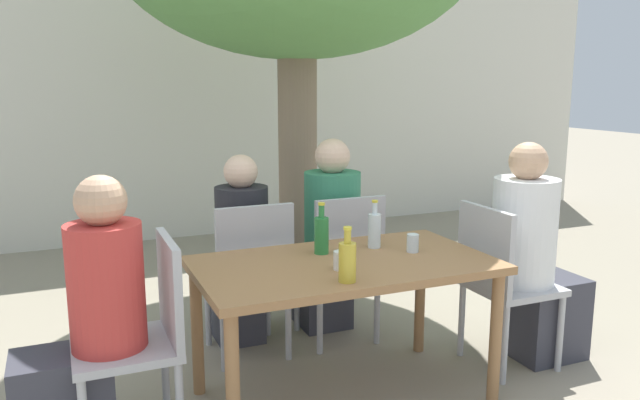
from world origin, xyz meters
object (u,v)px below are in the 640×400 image
object	(u,v)px
patio_chair_2	(250,270)
person_seated_3	(327,245)
dining_table_front	(344,277)
patio_chair_3	(342,259)
drinking_glass_0	(413,243)
patio_chair_1	(500,276)
person_seated_0	(86,335)
patio_chair_0	(145,329)
water_bottle_1	(374,229)
drinking_glass_1	(341,260)
green_bottle_2	(322,234)
oil_cruet_0	(347,261)
person_seated_1	(534,264)
person_seated_2	(239,261)

from	to	relation	value
patio_chair_2	person_seated_3	bearing A→B (deg)	-157.96
dining_table_front	patio_chair_3	size ratio (longest dim) A/B	1.56
person_seated_3	drinking_glass_0	xyz separation A→B (m)	(0.11, -0.86, 0.21)
patio_chair_1	person_seated_0	distance (m)	2.15
patio_chair_0	drinking_glass_0	distance (m)	1.37
patio_chair_2	patio_chair_3	xyz separation A→B (m)	(0.58, 0.00, 0.00)
water_bottle_1	drinking_glass_0	xyz separation A→B (m)	(0.14, -0.15, -0.05)
water_bottle_1	drinking_glass_1	distance (m)	0.43
dining_table_front	patio_chair_1	world-z (taller)	patio_chair_1
patio_chair_3	green_bottle_2	world-z (taller)	green_bottle_2
oil_cruet_0	person_seated_1	bearing A→B (deg)	12.53
patio_chair_1	drinking_glass_1	world-z (taller)	patio_chair_1
green_bottle_2	drinking_glass_0	xyz separation A→B (m)	(0.44, -0.16, -0.06)
patio_chair_1	patio_chair_2	xyz separation A→B (m)	(-1.24, 0.64, 0.00)
patio_chair_3	drinking_glass_1	size ratio (longest dim) A/B	10.60
patio_chair_2	patio_chair_3	world-z (taller)	same
person_seated_0	drinking_glass_1	bearing A→B (deg)	83.97
patio_chair_1	person_seated_3	world-z (taller)	person_seated_3
person_seated_0	water_bottle_1	distance (m)	1.48
water_bottle_1	drinking_glass_0	world-z (taller)	water_bottle_1
water_bottle_1	drinking_glass_0	bearing A→B (deg)	-47.66
patio_chair_1	patio_chair_3	xyz separation A→B (m)	(-0.67, 0.64, 0.00)
person_seated_0	person_seated_1	distance (m)	2.38
patio_chair_2	person_seated_3	distance (m)	0.62
person_seated_3	drinking_glass_1	xyz separation A→B (m)	(-0.36, -0.99, 0.21)
patio_chair_3	person_seated_3	world-z (taller)	person_seated_3
dining_table_front	person_seated_0	xyz separation A→B (m)	(-1.19, -0.00, -0.10)
person_seated_3	drinking_glass_1	size ratio (longest dim) A/B	14.29
water_bottle_1	patio_chair_0	bearing A→B (deg)	-172.16
person_seated_0	person_seated_1	xyz separation A→B (m)	(2.38, 0.00, 0.03)
patio_chair_0	patio_chair_3	size ratio (longest dim) A/B	1.00
patio_chair_0	person_seated_1	distance (m)	2.14
patio_chair_2	person_seated_0	distance (m)	1.11
person_seated_2	oil_cruet_0	world-z (taller)	person_seated_2
person_seated_1	patio_chair_0	bearing A→B (deg)	90.00
patio_chair_3	person_seated_1	xyz separation A→B (m)	(0.90, -0.64, 0.04)
oil_cruet_0	drinking_glass_0	xyz separation A→B (m)	(0.52, 0.30, -0.05)
person_seated_2	person_seated_3	size ratio (longest dim) A/B	0.94
person_seated_1	drinking_glass_0	xyz separation A→B (m)	(-0.79, 0.01, 0.20)
water_bottle_1	green_bottle_2	xyz separation A→B (m)	(-0.30, 0.00, 0.00)
person_seated_3	drinking_glass_0	world-z (taller)	person_seated_3
person_seated_1	person_seated_2	world-z (taller)	person_seated_1
water_bottle_1	drinking_glass_1	xyz separation A→B (m)	(-0.32, -0.28, -0.05)
person_seated_2	oil_cruet_0	size ratio (longest dim) A/B	4.78
dining_table_front	person_seated_0	world-z (taller)	person_seated_0
water_bottle_1	drinking_glass_1	bearing A→B (deg)	-138.67
patio_chair_0	green_bottle_2	xyz separation A→B (m)	(0.91, 0.17, 0.30)
patio_chair_3	drinking_glass_0	bearing A→B (deg)	99.61
patio_chair_2	oil_cruet_0	size ratio (longest dim) A/B	3.76
patio_chair_1	green_bottle_2	distance (m)	1.06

